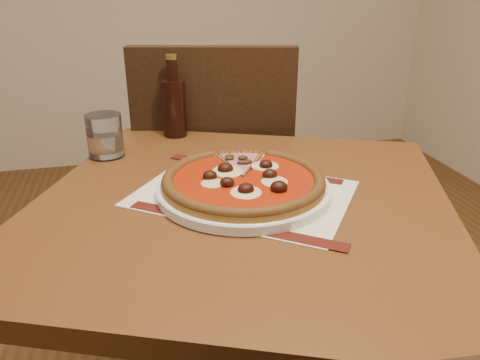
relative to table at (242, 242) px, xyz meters
name	(u,v)px	position (x,y,z in m)	size (l,w,h in m)	color
table	(242,242)	(0.00, 0.00, 0.00)	(1.04, 1.04, 0.75)	brown
chair_far	(217,174)	(0.05, 0.57, -0.09)	(0.56, 0.56, 0.98)	black
placemat	(243,193)	(0.01, 0.02, 0.10)	(0.41, 0.29, 0.00)	white
plate	(243,189)	(0.01, 0.02, 0.11)	(0.34, 0.34, 0.02)	white
pizza	(244,180)	(0.01, 0.02, 0.13)	(0.32, 0.32, 0.04)	#9E6D26
ham_slice	(245,164)	(0.03, 0.11, 0.13)	(0.11, 0.15, 0.02)	#9E6D26
water_glass	(105,136)	(-0.26, 0.30, 0.15)	(0.08, 0.08, 0.10)	white
bottle	(174,105)	(-0.09, 0.42, 0.19)	(0.06, 0.06, 0.22)	black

